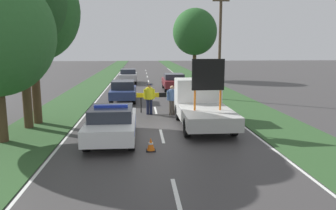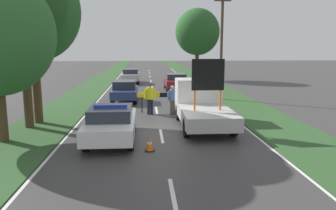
# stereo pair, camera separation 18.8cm
# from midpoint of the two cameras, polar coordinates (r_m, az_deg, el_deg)

# --- Properties ---
(ground_plane) EXTENTS (160.00, 160.00, 0.00)m
(ground_plane) POSITION_cam_midpoint_polar(r_m,az_deg,el_deg) (14.17, -1.46, -5.40)
(ground_plane) COLOR #3D3A3A
(lane_markings) EXTENTS (8.19, 64.92, 0.01)m
(lane_markings) POSITION_cam_midpoint_polar(r_m,az_deg,el_deg) (27.34, -3.11, 2.08)
(lane_markings) COLOR silver
(lane_markings) RESTS_ON ground
(grass_verge_left) EXTENTS (3.13, 120.00, 0.03)m
(grass_verge_left) POSITION_cam_midpoint_polar(r_m,az_deg,el_deg) (34.20, -13.08, 3.45)
(grass_verge_left) COLOR #2D5128
(grass_verge_left) RESTS_ON ground
(grass_verge_right) EXTENTS (3.13, 120.00, 0.03)m
(grass_verge_right) POSITION_cam_midpoint_polar(r_m,az_deg,el_deg) (34.46, 6.10, 3.70)
(grass_verge_right) COLOR #2D5128
(grass_verge_right) RESTS_ON ground
(police_car) EXTENTS (1.91, 4.57, 1.50)m
(police_car) POSITION_cam_midpoint_polar(r_m,az_deg,el_deg) (13.54, -10.15, -3.09)
(police_car) COLOR white
(police_car) RESTS_ON ground
(work_truck) EXTENTS (2.27, 5.24, 3.27)m
(work_truck) POSITION_cam_midpoint_polar(r_m,az_deg,el_deg) (16.06, 5.52, 0.15)
(work_truck) COLOR white
(work_truck) RESTS_ON ground
(road_barrier) EXTENTS (2.63, 0.08, 1.15)m
(road_barrier) POSITION_cam_midpoint_polar(r_m,az_deg,el_deg) (19.12, -1.86, 1.51)
(road_barrier) COLOR black
(road_barrier) RESTS_ON ground
(police_officer) EXTENTS (0.63, 0.40, 1.75)m
(police_officer) POSITION_cam_midpoint_polar(r_m,az_deg,el_deg) (18.50, -3.57, 1.53)
(police_officer) COLOR #191E38
(police_officer) RESTS_ON ground
(pedestrian_civilian) EXTENTS (0.60, 0.38, 1.67)m
(pedestrian_civilian) POSITION_cam_midpoint_polar(r_m,az_deg,el_deg) (18.30, 0.41, 1.26)
(pedestrian_civilian) COLOR brown
(pedestrian_civilian) RESTS_ON ground
(traffic_cone_near_police) EXTENTS (0.53, 0.53, 0.73)m
(traffic_cone_near_police) POSITION_cam_midpoint_polar(r_m,az_deg,el_deg) (17.70, -8.77, -1.19)
(traffic_cone_near_police) COLOR black
(traffic_cone_near_police) RESTS_ON ground
(traffic_cone_centre_front) EXTENTS (0.37, 0.37, 0.51)m
(traffic_cone_centre_front) POSITION_cam_midpoint_polar(r_m,az_deg,el_deg) (19.40, 7.67, -0.51)
(traffic_cone_centre_front) COLOR black
(traffic_cone_centre_front) RESTS_ON ground
(traffic_cone_near_truck) EXTENTS (0.35, 0.35, 0.50)m
(traffic_cone_near_truck) POSITION_cam_midpoint_polar(r_m,az_deg,el_deg) (12.13, -3.46, -6.87)
(traffic_cone_near_truck) COLOR black
(traffic_cone_near_truck) RESTS_ON ground
(queued_car_hatch_blue) EXTENTS (1.74, 4.12, 1.47)m
(queued_car_hatch_blue) POSITION_cam_midpoint_polar(r_m,az_deg,el_deg) (23.26, -8.01, 2.49)
(queued_car_hatch_blue) COLOR navy
(queued_car_hatch_blue) RESTS_ON ground
(queued_car_wagon_maroon) EXTENTS (1.88, 4.52, 1.47)m
(queued_car_wagon_maroon) POSITION_cam_midpoint_polar(r_m,az_deg,el_deg) (29.26, 0.83, 4.14)
(queued_car_wagon_maroon) COLOR maroon
(queued_car_wagon_maroon) RESTS_ON ground
(queued_car_sedan_silver) EXTENTS (1.75, 4.23, 1.52)m
(queued_car_sedan_silver) POSITION_cam_midpoint_polar(r_m,az_deg,el_deg) (35.04, -7.06, 5.09)
(queued_car_sedan_silver) COLOR #B2B2B7
(queued_car_sedan_silver) RESTS_ON ground
(roadside_tree_near_right) EXTENTS (4.27, 4.27, 7.90)m
(roadside_tree_near_right) POSITION_cam_midpoint_polar(r_m,az_deg,el_deg) (16.57, -24.70, 15.57)
(roadside_tree_near_right) COLOR #4C3823
(roadside_tree_near_right) RESTS_ON ground
(roadside_tree_mid_left) EXTENTS (5.06, 5.06, 8.19)m
(roadside_tree_mid_left) POSITION_cam_midpoint_polar(r_m,az_deg,el_deg) (38.59, 4.56, 12.56)
(roadside_tree_mid_left) COLOR #4C3823
(roadside_tree_mid_left) RESTS_ON ground
(roadside_tree_mid_right) EXTENTS (4.60, 4.60, 7.88)m
(roadside_tree_mid_right) POSITION_cam_midpoint_polar(r_m,az_deg,el_deg) (17.40, -23.12, 14.78)
(roadside_tree_mid_right) COLOR #4C3823
(roadside_tree_mid_right) RESTS_ON ground
(utility_pole) EXTENTS (1.20, 0.20, 7.76)m
(utility_pole) POSITION_cam_midpoint_polar(r_m,az_deg,el_deg) (24.03, 8.79, 10.45)
(utility_pole) COLOR #473828
(utility_pole) RESTS_ON ground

